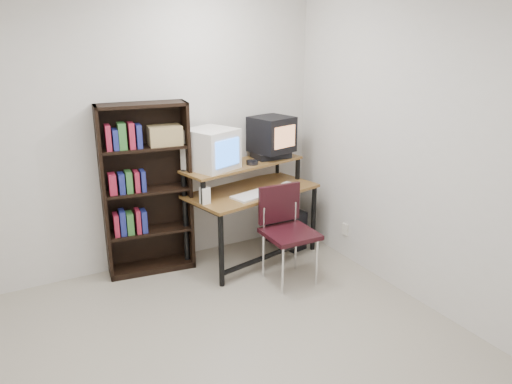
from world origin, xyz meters
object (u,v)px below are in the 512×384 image
crt_monitor (211,150)px  bookshelf (146,187)px  school_chair (286,224)px  computer_desk (250,193)px  crt_tv (272,134)px  pc_tower (286,227)px

crt_monitor → bookshelf: (-0.61, 0.15, -0.32)m
crt_monitor → school_chair: (0.44, -0.66, -0.62)m
crt_monitor → bookshelf: 0.71m
school_chair → bookshelf: bearing=143.7°
computer_desk → crt_tv: crt_tv is taller
school_chair → bookshelf: bookshelf is taller
pc_tower → school_chair: 0.84m
school_chair → computer_desk: bearing=97.3°
crt_monitor → pc_tower: (0.85, -0.01, -0.96)m
pc_tower → computer_desk: bearing=176.8°
pc_tower → bookshelf: (-1.47, 0.16, 0.64)m
pc_tower → school_chair: size_ratio=0.50×
computer_desk → crt_tv: 0.65m
bookshelf → crt_monitor: bearing=-6.7°
school_chair → bookshelf: 1.36m
computer_desk → pc_tower: size_ratio=3.14×
computer_desk → school_chair: bearing=-96.0°
school_chair → crt_tv: bearing=70.5°
crt_tv → bookshelf: bookshelf is taller
crt_monitor → computer_desk: bearing=-33.8°
bookshelf → crt_tv: bearing=4.4°
school_chair → bookshelf: (-1.06, 0.81, 0.29)m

